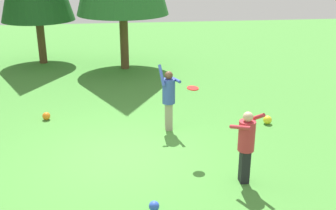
{
  "coord_description": "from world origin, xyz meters",
  "views": [
    {
      "loc": [
        -0.02,
        -8.84,
        4.51
      ],
      "look_at": [
        1.12,
        0.42,
        1.05
      ],
      "focal_mm": 43.52,
      "sensor_mm": 36.0,
      "label": 1
    }
  ],
  "objects_px": {
    "ball_orange": "(46,116)",
    "ball_blue": "(154,206)",
    "frisbee": "(193,88)",
    "person_catcher": "(246,141)",
    "ball_yellow": "(267,120)",
    "person_thrower": "(169,95)"
  },
  "relations": [
    {
      "from": "ball_orange",
      "to": "ball_yellow",
      "type": "bearing_deg",
      "value": -9.74
    },
    {
      "from": "person_catcher",
      "to": "frisbee",
      "type": "relative_size",
      "value": 4.13
    },
    {
      "from": "ball_yellow",
      "to": "ball_blue",
      "type": "relative_size",
      "value": 1.22
    },
    {
      "from": "person_catcher",
      "to": "frisbee",
      "type": "xyz_separation_m",
      "value": [
        -0.86,
        1.44,
        0.71
      ]
    },
    {
      "from": "person_catcher",
      "to": "ball_yellow",
      "type": "distance_m",
      "value": 3.44
    },
    {
      "from": "frisbee",
      "to": "ball_blue",
      "type": "height_order",
      "value": "frisbee"
    },
    {
      "from": "person_catcher",
      "to": "ball_blue",
      "type": "relative_size",
      "value": 7.94
    },
    {
      "from": "ball_yellow",
      "to": "ball_orange",
      "type": "distance_m",
      "value": 6.35
    },
    {
      "from": "ball_orange",
      "to": "ball_blue",
      "type": "xyz_separation_m",
      "value": [
        2.7,
        -4.83,
        -0.01
      ]
    },
    {
      "from": "frisbee",
      "to": "ball_yellow",
      "type": "bearing_deg",
      "value": 31.58
    },
    {
      "from": "ball_blue",
      "to": "ball_orange",
      "type": "bearing_deg",
      "value": 119.2
    },
    {
      "from": "person_thrower",
      "to": "frisbee",
      "type": "relative_size",
      "value": 4.77
    },
    {
      "from": "ball_orange",
      "to": "ball_blue",
      "type": "height_order",
      "value": "ball_orange"
    },
    {
      "from": "ball_orange",
      "to": "ball_blue",
      "type": "bearing_deg",
      "value": -60.8
    },
    {
      "from": "frisbee",
      "to": "ball_orange",
      "type": "relative_size",
      "value": 1.69
    },
    {
      "from": "ball_yellow",
      "to": "person_thrower",
      "type": "bearing_deg",
      "value": -178.86
    },
    {
      "from": "person_thrower",
      "to": "ball_yellow",
      "type": "bearing_deg",
      "value": 76.63
    },
    {
      "from": "ball_yellow",
      "to": "ball_blue",
      "type": "distance_m",
      "value": 5.17
    },
    {
      "from": "person_catcher",
      "to": "ball_yellow",
      "type": "xyz_separation_m",
      "value": [
        1.59,
        2.95,
        -0.81
      ]
    },
    {
      "from": "frisbee",
      "to": "ball_yellow",
      "type": "xyz_separation_m",
      "value": [
        2.45,
        1.5,
        -1.52
      ]
    },
    {
      "from": "frisbee",
      "to": "ball_orange",
      "type": "distance_m",
      "value": 4.85
    },
    {
      "from": "frisbee",
      "to": "ball_yellow",
      "type": "height_order",
      "value": "frisbee"
    }
  ]
}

